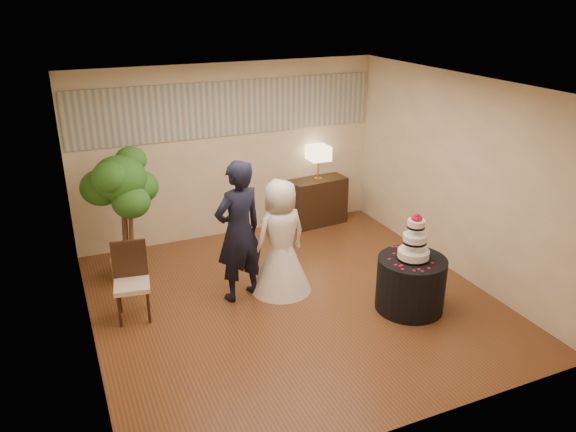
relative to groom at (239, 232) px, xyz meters
name	(u,v)px	position (x,y,z in m)	size (l,w,h in m)	color
floor	(293,301)	(0.59, -0.40, -0.95)	(5.00, 5.00, 0.00)	brown
ceiling	(294,86)	(0.59, -0.40, 1.85)	(5.00, 5.00, 0.00)	white
wall_back	(230,152)	(0.59, 2.10, 0.45)	(5.00, 0.06, 2.80)	beige
wall_front	(414,297)	(0.59, -2.90, 0.45)	(5.00, 0.06, 2.80)	beige
wall_left	(79,235)	(-1.91, -0.40, 0.45)	(0.06, 5.00, 2.80)	beige
wall_right	(457,177)	(3.09, -0.40, 0.45)	(0.06, 5.00, 2.80)	beige
mural_border	(229,109)	(0.59, 2.08, 1.15)	(4.90, 0.02, 0.85)	#9E9E93
groom	(239,232)	(0.00, 0.00, 0.00)	(0.69, 0.45, 1.89)	black
bride	(281,237)	(0.57, -0.03, -0.16)	(0.83, 0.83, 1.57)	white
cake_table	(411,284)	(1.89, -1.14, -0.60)	(0.87, 0.87, 0.70)	black
wedding_cake	(415,237)	(1.89, -1.14, 0.06)	(0.40, 0.40, 0.61)	white
console	(318,201)	(2.07, 1.87, -0.54)	(0.98, 0.44, 0.82)	black
table_lamp	(318,163)	(2.07, 1.87, 0.16)	(0.34, 0.34, 0.58)	beige
ficus_tree	(124,216)	(-1.27, 1.13, 0.00)	(0.90, 0.90, 1.89)	#28601E
side_chair	(132,283)	(-1.38, 0.04, -0.46)	(0.44, 0.46, 0.97)	black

